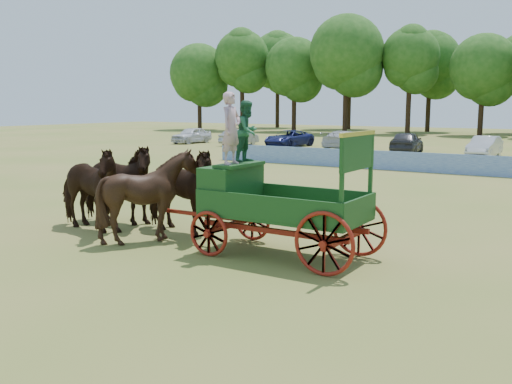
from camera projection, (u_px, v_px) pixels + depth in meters
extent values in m
plane|color=olive|center=(256.00, 242.00, 14.95)|extent=(160.00, 160.00, 0.00)
imported|color=black|center=(87.00, 189.00, 16.11)|extent=(2.93, 1.46, 2.42)
imported|color=black|center=(116.00, 184.00, 17.03)|extent=(3.04, 1.73, 2.42)
imported|color=black|center=(150.00, 196.00, 14.84)|extent=(2.62, 2.45, 2.43)
imported|color=black|center=(178.00, 191.00, 15.76)|extent=(2.94, 1.46, 2.42)
cube|color=maroon|center=(232.00, 224.00, 14.23)|extent=(0.12, 2.00, 0.12)
cube|color=maroon|center=(343.00, 239.00, 12.64)|extent=(0.12, 2.00, 0.12)
cube|color=maroon|center=(272.00, 231.00, 12.96)|extent=(3.80, 0.10, 0.12)
cube|color=maroon|center=(295.00, 223.00, 13.88)|extent=(3.80, 0.10, 0.12)
cube|color=maroon|center=(203.00, 215.00, 14.68)|extent=(2.80, 0.09, 0.09)
cube|color=#1A4E1A|center=(284.00, 215.00, 13.38)|extent=(3.80, 1.80, 0.10)
cube|color=#1A4E1A|center=(264.00, 208.00, 12.60)|extent=(3.80, 0.06, 0.55)
cube|color=#1A4E1A|center=(302.00, 197.00, 14.07)|extent=(3.80, 0.06, 0.55)
cube|color=#1A4E1A|center=(360.00, 210.00, 12.34)|extent=(0.06, 1.80, 0.55)
cube|color=#1A4E1A|center=(231.00, 187.00, 14.09)|extent=(0.85, 1.70, 1.05)
cube|color=#1A4E1A|center=(240.00, 165.00, 13.87)|extent=(0.55, 1.50, 0.08)
cube|color=#1A4E1A|center=(219.00, 194.00, 14.32)|extent=(0.10, 1.60, 0.65)
cube|color=#1A4E1A|center=(225.00, 206.00, 14.27)|extent=(0.55, 1.60, 0.06)
cube|color=#1A4E1A|center=(342.00, 185.00, 11.61)|extent=(0.08, 0.08, 1.80)
cube|color=#1A4E1A|center=(370.00, 176.00, 12.95)|extent=(0.08, 0.08, 1.80)
cube|color=#1A4E1A|center=(358.00, 152.00, 12.19)|extent=(0.07, 1.75, 0.75)
cube|color=gold|center=(358.00, 134.00, 12.13)|extent=(0.08, 1.80, 0.09)
cube|color=gold|center=(356.00, 152.00, 12.21)|extent=(0.02, 1.30, 0.12)
torus|color=maroon|center=(209.00, 234.00, 13.44)|extent=(1.09, 0.09, 1.09)
torus|color=maroon|center=(252.00, 220.00, 15.03)|extent=(1.09, 0.09, 1.09)
torus|color=maroon|center=(324.00, 244.00, 11.84)|extent=(1.39, 0.09, 1.39)
torus|color=maroon|center=(359.00, 227.00, 13.42)|extent=(1.39, 0.09, 1.39)
imported|color=#C5979F|center=(231.00, 128.00, 13.44)|extent=(0.41, 0.62, 1.70)
imported|color=#235E39|center=(247.00, 131.00, 14.04)|extent=(0.57, 0.73, 1.51)
cube|color=#1D429D|center=(420.00, 162.00, 30.43)|extent=(26.00, 0.08, 1.05)
imported|color=silver|center=(192.00, 135.00, 53.42)|extent=(1.88, 4.46, 1.51)
imported|color=gray|center=(239.00, 137.00, 50.87)|extent=(1.66, 4.29, 1.39)
imported|color=navy|center=(289.00, 138.00, 48.98)|extent=(2.82, 5.29, 1.41)
imported|color=silver|center=(345.00, 140.00, 46.35)|extent=(2.47, 5.29, 1.49)
imported|color=#333338|center=(407.00, 142.00, 42.38)|extent=(2.52, 4.99, 1.63)
imported|color=silver|center=(485.00, 147.00, 39.08)|extent=(1.72, 4.44, 1.44)
cylinder|color=#382314|center=(200.00, 114.00, 83.06)|extent=(0.60, 0.60, 4.40)
sphere|color=#1C4C14|center=(199.00, 73.00, 82.17)|extent=(8.44, 8.44, 8.44)
cylinder|color=#382314|center=(242.00, 111.00, 79.83)|extent=(0.60, 0.60, 5.47)
sphere|color=#1C4C14|center=(242.00, 57.00, 78.72)|extent=(7.48, 7.48, 7.48)
cylinder|color=#382314|center=(294.00, 114.00, 76.96)|extent=(0.60, 0.60, 4.68)
sphere|color=#1C4C14|center=(294.00, 67.00, 76.01)|extent=(7.82, 7.82, 7.82)
cylinder|color=#382314|center=(345.00, 112.00, 71.37)|extent=(0.60, 0.60, 5.44)
sphere|color=#1C4C14|center=(347.00, 52.00, 70.27)|extent=(9.19, 9.19, 9.19)
cylinder|color=#382314|center=(408.00, 113.00, 69.90)|extent=(0.60, 0.60, 5.12)
sphere|color=#1C4C14|center=(410.00, 56.00, 68.86)|extent=(6.95, 6.95, 6.95)
cylinder|color=#382314|center=(481.00, 117.00, 66.26)|extent=(0.60, 0.60, 4.28)
sphere|color=#1C4C14|center=(484.00, 67.00, 65.39)|extent=(7.60, 7.60, 7.60)
cylinder|color=#382314|center=(277.00, 109.00, 89.99)|extent=(0.60, 0.60, 5.73)
sphere|color=#1C4C14|center=(278.00, 60.00, 88.83)|extent=(8.61, 8.61, 8.61)
cylinder|color=#382314|center=(349.00, 109.00, 84.05)|extent=(0.60, 0.60, 5.78)
sphere|color=#1C4C14|center=(350.00, 56.00, 82.87)|extent=(9.60, 9.60, 9.60)
cylinder|color=#382314|center=(428.00, 113.00, 75.86)|extent=(0.60, 0.60, 5.00)
sphere|color=#1C4C14|center=(430.00, 61.00, 74.84)|extent=(7.99, 7.99, 7.99)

